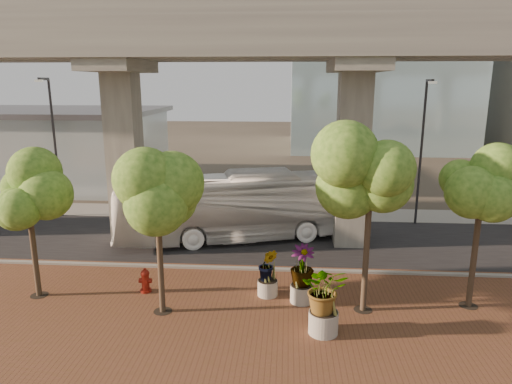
{
  "coord_description": "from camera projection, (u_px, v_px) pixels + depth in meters",
  "views": [
    {
      "loc": [
        2.69,
        -21.59,
        8.5
      ],
      "look_at": [
        1.12,
        0.5,
        3.16
      ],
      "focal_mm": 32.0,
      "sensor_mm": 36.0,
      "label": 1
    }
  ],
  "objects": [
    {
      "name": "streetlamp_west",
      "position": [
        53.0,
        138.0,
        28.39
      ],
      "size": [
        0.43,
        1.26,
        8.73
      ],
      "color": "#313035",
      "rests_on": "ground"
    },
    {
      "name": "station_pavilion",
      "position": [
        24.0,
        145.0,
        39.25
      ],
      "size": [
        23.0,
        13.0,
        6.3
      ],
      "color": "silver",
      "rests_on": "ground"
    },
    {
      "name": "planter_left",
      "position": [
        268.0,
        267.0,
        18.28
      ],
      "size": [
        1.82,
        1.82,
        2.0
      ],
      "color": "#A29F92",
      "rests_on": "ground"
    },
    {
      "name": "streetlamp_east",
      "position": [
        422.0,
        143.0,
        26.79
      ],
      "size": [
        0.43,
        1.25,
        8.63
      ],
      "color": "#29292D",
      "rests_on": "ground"
    },
    {
      "name": "ground",
      "position": [
        233.0,
        254.0,
        23.11
      ],
      "size": [
        160.0,
        160.0,
        0.0
      ],
      "primitive_type": "plane",
      "color": "#383228",
      "rests_on": "ground"
    },
    {
      "name": "street_tree_far_east",
      "position": [
        482.0,
        189.0,
        16.58
      ],
      "size": [
        3.08,
        3.08,
        6.1
      ],
      "color": "#4A372A",
      "rests_on": "ground"
    },
    {
      "name": "brick_plaza",
      "position": [
        205.0,
        341.0,
        15.35
      ],
      "size": [
        70.0,
        13.0,
        0.06
      ],
      "primitive_type": "cube",
      "color": "brown",
      "rests_on": "ground"
    },
    {
      "name": "street_tree_near_east",
      "position": [
        371.0,
        175.0,
        16.13
      ],
      "size": [
        3.72,
        3.72,
        6.98
      ],
      "color": "#4A372A",
      "rests_on": "ground"
    },
    {
      "name": "far_sidewalk",
      "position": [
        247.0,
        213.0,
        30.38
      ],
      "size": [
        90.0,
        3.0,
        0.06
      ],
      "primitive_type": "cube",
      "color": "gray",
      "rests_on": "ground"
    },
    {
      "name": "street_tree_far_west",
      "position": [
        27.0,
        197.0,
        17.57
      ],
      "size": [
        3.33,
        3.33,
        5.68
      ],
      "color": "#4A372A",
      "rests_on": "ground"
    },
    {
      "name": "asphalt_road",
      "position": [
        238.0,
        241.0,
        25.05
      ],
      "size": [
        90.0,
        8.0,
        0.04
      ],
      "primitive_type": "cube",
      "color": "black",
      "rests_on": "ground"
    },
    {
      "name": "curb_strip",
      "position": [
        228.0,
        269.0,
        21.16
      ],
      "size": [
        70.0,
        0.25,
        0.16
      ],
      "primitive_type": "cube",
      "color": "gray",
      "rests_on": "ground"
    },
    {
      "name": "fire_hydrant",
      "position": [
        145.0,
        280.0,
        18.76
      ],
      "size": [
        0.51,
        0.46,
        1.03
      ],
      "color": "maroon",
      "rests_on": "ground"
    },
    {
      "name": "transit_viaduct",
      "position": [
        236.0,
        106.0,
        23.34
      ],
      "size": [
        72.0,
        5.6,
        12.4
      ],
      "color": "#9B9A8D",
      "rests_on": "ground"
    },
    {
      "name": "street_tree_near_west",
      "position": [
        157.0,
        192.0,
        16.16
      ],
      "size": [
        3.49,
        3.49,
        6.26
      ],
      "color": "#4A372A",
      "rests_on": "ground"
    },
    {
      "name": "transit_bus",
      "position": [
        238.0,
        207.0,
        25.01
      ],
      "size": [
        13.64,
        6.42,
        3.7
      ],
      "primitive_type": "imported",
      "rotation": [
        0.0,
        0.0,
        1.83
      ],
      "color": "white",
      "rests_on": "ground"
    },
    {
      "name": "planter_front",
      "position": [
        324.0,
        292.0,
        15.42
      ],
      "size": [
        2.28,
        2.28,
        2.5
      ],
      "color": "#ACA89B",
      "rests_on": "ground"
    },
    {
      "name": "planter_right",
      "position": [
        302.0,
        268.0,
        17.68
      ],
      "size": [
        2.18,
        2.18,
        2.33
      ],
      "color": "#ABA69B",
      "rests_on": "ground"
    }
  ]
}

